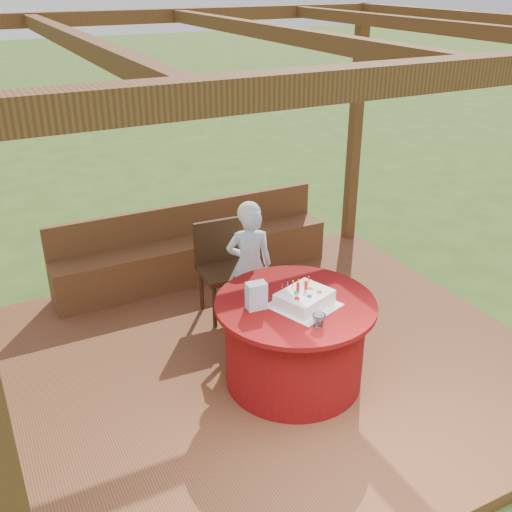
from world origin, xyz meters
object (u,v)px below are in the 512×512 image
Objects in this scene: table at (294,341)px; elderly_woman at (249,263)px; birthday_cake at (304,299)px; drinking_glass at (319,320)px; bench at (194,255)px; chair at (222,263)px; gift_bag at (256,296)px.

elderly_woman reaches higher than table.
table is 2.23× the size of birthday_cake.
birthday_cake reaches higher than drinking_glass.
bench is at bearing 91.82° from birthday_cake.
birthday_cake is (0.07, -2.14, 0.53)m from bench.
chair is 1.39m from birthday_cake.
bench is 3.31× the size of chair.
elderly_woman reaches higher than drinking_glass.
bench is at bearing 91.14° from table.
gift_bag is at bearing 123.83° from drinking_glass.
gift_bag is (-0.34, 0.14, 0.05)m from birthday_cake.
bench is 0.82m from chair.
birthday_cake reaches higher than bench.
drinking_glass reaches higher than bench.
elderly_woman is (0.09, 0.99, 0.24)m from table.
gift_bag reaches higher than table.
bench is 2.48m from drinking_glass.
gift_bag is at bearing 170.34° from table.
table is 0.56m from gift_bag.
table is 1.29m from chair.
elderly_woman reaches higher than bench.
bench is 2.49× the size of elderly_woman.
bench is at bearing 97.14° from elderly_woman.
bench is 2.39× the size of table.
chair reaches higher than bench.
table is at bearing -87.59° from chair.
chair is 1.61× the size of birthday_cake.
gift_bag is at bearing 158.30° from birthday_cake.
elderly_woman reaches higher than gift_bag.
table is at bearing -95.38° from elderly_woman.
chair is at bearing 93.40° from birthday_cake.
bench is 5.33× the size of birthday_cake.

